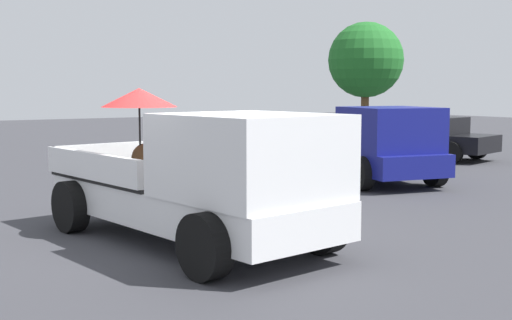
# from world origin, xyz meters

# --- Properties ---
(ground_plane) EXTENTS (80.00, 80.00, 0.00)m
(ground_plane) POSITION_xyz_m (0.00, 0.00, 0.00)
(ground_plane) COLOR #38383D
(pickup_truck_main) EXTENTS (5.26, 2.81, 2.23)m
(pickup_truck_main) POSITION_xyz_m (0.46, 0.05, 0.96)
(pickup_truck_main) COLOR black
(pickup_truck_main) RESTS_ON ground
(pickup_truck_red) EXTENTS (5.07, 2.95, 1.80)m
(pickup_truck_red) POSITION_xyz_m (-3.47, 6.63, 0.87)
(pickup_truck_red) COLOR black
(pickup_truck_red) RESTS_ON ground
(parked_sedan_near) EXTENTS (4.61, 2.83, 1.33)m
(parked_sedan_near) POSITION_xyz_m (-6.35, 11.71, 0.74)
(parked_sedan_near) COLOR black
(parked_sedan_near) RESTS_ON ground
(tree_by_lot) EXTENTS (3.04, 3.04, 4.89)m
(tree_by_lot) POSITION_xyz_m (-11.97, 14.18, 3.35)
(tree_by_lot) COLOR brown
(tree_by_lot) RESTS_ON ground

